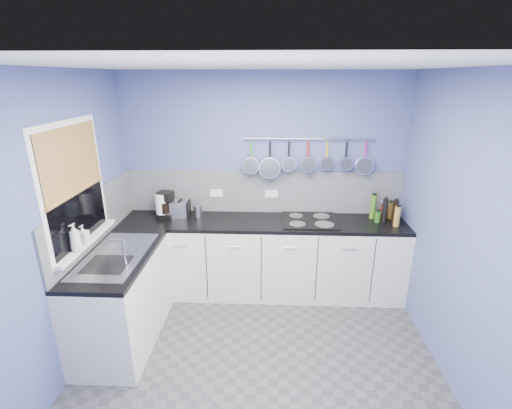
# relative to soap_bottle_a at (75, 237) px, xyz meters

# --- Properties ---
(floor) EXTENTS (3.20, 3.00, 0.02)m
(floor) POSITION_rel_soap_bottle_a_xyz_m (1.53, -0.10, -1.18)
(floor) COLOR #47474C
(floor) RESTS_ON ground
(ceiling) EXTENTS (3.20, 3.00, 0.02)m
(ceiling) POSITION_rel_soap_bottle_a_xyz_m (1.53, -0.10, 1.34)
(ceiling) COLOR white
(ceiling) RESTS_ON ground
(wall_back) EXTENTS (3.20, 0.02, 2.50)m
(wall_back) POSITION_rel_soap_bottle_a_xyz_m (1.53, 1.41, 0.08)
(wall_back) COLOR #4D5997
(wall_back) RESTS_ON ground
(wall_front) EXTENTS (3.20, 0.02, 2.50)m
(wall_front) POSITION_rel_soap_bottle_a_xyz_m (1.53, -1.61, 0.08)
(wall_front) COLOR #4D5997
(wall_front) RESTS_ON ground
(wall_left) EXTENTS (0.02, 3.00, 2.50)m
(wall_left) POSITION_rel_soap_bottle_a_xyz_m (-0.08, -0.10, 0.08)
(wall_left) COLOR #4D5997
(wall_left) RESTS_ON ground
(wall_right) EXTENTS (0.02, 3.00, 2.50)m
(wall_right) POSITION_rel_soap_bottle_a_xyz_m (3.14, -0.10, 0.08)
(wall_right) COLOR #4D5997
(wall_right) RESTS_ON ground
(backsplash_back) EXTENTS (3.20, 0.02, 0.50)m
(backsplash_back) POSITION_rel_soap_bottle_a_xyz_m (1.53, 1.39, -0.02)
(backsplash_back) COLOR gray
(backsplash_back) RESTS_ON wall_back
(backsplash_left) EXTENTS (0.02, 1.80, 0.50)m
(backsplash_left) POSITION_rel_soap_bottle_a_xyz_m (-0.06, 0.50, -0.02)
(backsplash_left) COLOR gray
(backsplash_left) RESTS_ON wall_left
(cabinet_run_back) EXTENTS (3.20, 0.60, 0.86)m
(cabinet_run_back) POSITION_rel_soap_bottle_a_xyz_m (1.53, 1.10, -0.74)
(cabinet_run_back) COLOR silver
(cabinet_run_back) RESTS_ON ground
(worktop_back) EXTENTS (3.20, 0.60, 0.04)m
(worktop_back) POSITION_rel_soap_bottle_a_xyz_m (1.53, 1.10, -0.29)
(worktop_back) COLOR black
(worktop_back) RESTS_ON cabinet_run_back
(cabinet_run_left) EXTENTS (0.60, 1.20, 0.86)m
(cabinet_run_left) POSITION_rel_soap_bottle_a_xyz_m (0.23, 0.20, -0.74)
(cabinet_run_left) COLOR silver
(cabinet_run_left) RESTS_ON ground
(worktop_left) EXTENTS (0.60, 1.20, 0.04)m
(worktop_left) POSITION_rel_soap_bottle_a_xyz_m (0.23, 0.20, -0.29)
(worktop_left) COLOR black
(worktop_left) RESTS_ON cabinet_run_left
(window_frame) EXTENTS (0.01, 1.00, 1.10)m
(window_frame) POSITION_rel_soap_bottle_a_xyz_m (-0.05, 0.20, 0.38)
(window_frame) COLOR white
(window_frame) RESTS_ON wall_left
(window_glass) EXTENTS (0.01, 0.90, 1.00)m
(window_glass) POSITION_rel_soap_bottle_a_xyz_m (-0.04, 0.20, 0.38)
(window_glass) COLOR black
(window_glass) RESTS_ON wall_left
(bamboo_blind) EXTENTS (0.01, 0.90, 0.55)m
(bamboo_blind) POSITION_rel_soap_bottle_a_xyz_m (-0.03, 0.20, 0.61)
(bamboo_blind) COLOR olive
(bamboo_blind) RESTS_ON wall_left
(window_sill) EXTENTS (0.10, 0.98, 0.03)m
(window_sill) POSITION_rel_soap_bottle_a_xyz_m (-0.02, 0.20, -0.13)
(window_sill) COLOR white
(window_sill) RESTS_ON wall_left
(sink_unit) EXTENTS (0.50, 0.95, 0.01)m
(sink_unit) POSITION_rel_soap_bottle_a_xyz_m (0.23, 0.20, -0.27)
(sink_unit) COLOR silver
(sink_unit) RESTS_ON worktop_left
(mixer_tap) EXTENTS (0.12, 0.08, 0.26)m
(mixer_tap) POSITION_rel_soap_bottle_a_xyz_m (0.39, 0.02, -0.14)
(mixer_tap) COLOR silver
(mixer_tap) RESTS_ON worktop_left
(socket_left) EXTENTS (0.15, 0.01, 0.09)m
(socket_left) POSITION_rel_soap_bottle_a_xyz_m (0.98, 1.38, -0.04)
(socket_left) COLOR white
(socket_left) RESTS_ON backsplash_back
(socket_right) EXTENTS (0.15, 0.01, 0.09)m
(socket_right) POSITION_rel_soap_bottle_a_xyz_m (1.63, 1.38, -0.04)
(socket_right) COLOR white
(socket_right) RESTS_ON backsplash_back
(pot_rail) EXTENTS (1.45, 0.02, 0.02)m
(pot_rail) POSITION_rel_soap_bottle_a_xyz_m (2.03, 1.35, 0.61)
(pot_rail) COLOR silver
(pot_rail) RESTS_ON wall_back
(soap_bottle_a) EXTENTS (0.11, 0.11, 0.24)m
(soap_bottle_a) POSITION_rel_soap_bottle_a_xyz_m (0.00, 0.00, 0.00)
(soap_bottle_a) COLOR white
(soap_bottle_a) RESTS_ON window_sill
(soap_bottle_b) EXTENTS (0.08, 0.08, 0.17)m
(soap_bottle_b) POSITION_rel_soap_bottle_a_xyz_m (0.00, 0.13, -0.03)
(soap_bottle_b) COLOR white
(soap_bottle_b) RESTS_ON window_sill
(paper_towel) EXTENTS (0.15, 0.15, 0.29)m
(paper_towel) POSITION_rel_soap_bottle_a_xyz_m (0.39, 1.13, -0.13)
(paper_towel) COLOR white
(paper_towel) RESTS_ON worktop_back
(coffee_maker) EXTENTS (0.20, 0.22, 0.30)m
(coffee_maker) POSITION_rel_soap_bottle_a_xyz_m (0.43, 1.16, -0.12)
(coffee_maker) COLOR black
(coffee_maker) RESTS_ON worktop_back
(toaster) EXTENTS (0.31, 0.21, 0.19)m
(toaster) POSITION_rel_soap_bottle_a_xyz_m (0.54, 1.20, -0.18)
(toaster) COLOR silver
(toaster) RESTS_ON worktop_back
(canister) EXTENTS (0.12, 0.12, 0.14)m
(canister) POSITION_rel_soap_bottle_a_xyz_m (0.79, 1.20, -0.20)
(canister) COLOR silver
(canister) RESTS_ON worktop_back
(hob) EXTENTS (0.61, 0.53, 0.01)m
(hob) POSITION_rel_soap_bottle_a_xyz_m (2.06, 1.12, -0.26)
(hob) COLOR black
(hob) RESTS_ON worktop_back
(pan_0) EXTENTS (0.20, 0.10, 0.39)m
(pan_0) POSITION_rel_soap_bottle_a_xyz_m (1.40, 1.34, 0.42)
(pan_0) COLOR silver
(pan_0) RESTS_ON pot_rail
(pan_1) EXTENTS (0.25, 0.11, 0.44)m
(pan_1) POSITION_rel_soap_bottle_a_xyz_m (1.61, 1.34, 0.39)
(pan_1) COLOR silver
(pan_1) RESTS_ON pot_rail
(pan_2) EXTENTS (0.17, 0.09, 0.36)m
(pan_2) POSITION_rel_soap_bottle_a_xyz_m (1.82, 1.34, 0.43)
(pan_2) COLOR silver
(pan_2) RESTS_ON pot_rail
(pan_3) EXTENTS (0.18, 0.10, 0.37)m
(pan_3) POSITION_rel_soap_bottle_a_xyz_m (2.03, 1.34, 0.43)
(pan_3) COLOR silver
(pan_3) RESTS_ON pot_rail
(pan_4) EXTENTS (0.16, 0.07, 0.35)m
(pan_4) POSITION_rel_soap_bottle_a_xyz_m (2.24, 1.34, 0.44)
(pan_4) COLOR silver
(pan_4) RESTS_ON pot_rail
(pan_5) EXTENTS (0.15, 0.08, 0.34)m
(pan_5) POSITION_rel_soap_bottle_a_xyz_m (2.45, 1.34, 0.44)
(pan_5) COLOR silver
(pan_5) RESTS_ON pot_rail
(pan_6) EXTENTS (0.20, 0.06, 0.39)m
(pan_6) POSITION_rel_soap_bottle_a_xyz_m (2.67, 1.34, 0.41)
(pan_6) COLOR silver
(pan_6) RESTS_ON pot_rail
(condiment_0) EXTENTS (0.06, 0.06, 0.19)m
(condiment_0) POSITION_rel_soap_bottle_a_xyz_m (2.98, 1.24, -0.17)
(condiment_0) COLOR brown
(condiment_0) RESTS_ON worktop_back
(condiment_1) EXTENTS (0.05, 0.05, 0.16)m
(condiment_1) POSITION_rel_soap_bottle_a_xyz_m (2.88, 1.21, -0.19)
(condiment_1) COLOR #4C190C
(condiment_1) RESTS_ON worktop_back
(condiment_2) EXTENTS (0.07, 0.07, 0.28)m
(condiment_2) POSITION_rel_soap_bottle_a_xyz_m (2.78, 1.23, -0.13)
(condiment_2) COLOR #3F721E
(condiment_2) RESTS_ON worktop_back
(condiment_3) EXTENTS (0.06, 0.06, 0.25)m
(condiment_3) POSITION_rel_soap_bottle_a_xyz_m (3.00, 1.13, -0.15)
(condiment_3) COLOR black
(condiment_3) RESTS_ON worktop_back
(condiment_4) EXTENTS (0.06, 0.06, 0.27)m
(condiment_4) POSITION_rel_soap_bottle_a_xyz_m (2.88, 1.12, -0.14)
(condiment_4) COLOR black
(condiment_4) RESTS_ON worktop_back
(condiment_5) EXTENTS (0.07, 0.07, 0.13)m
(condiment_5) POSITION_rel_soap_bottle_a_xyz_m (2.81, 1.12, -0.21)
(condiment_5) COLOR #265919
(condiment_5) RESTS_ON worktop_back
(condiment_6) EXTENTS (0.06, 0.06, 0.22)m
(condiment_6) POSITION_rel_soap_bottle_a_xyz_m (2.98, 1.01, -0.16)
(condiment_6) COLOR olive
(condiment_6) RESTS_ON worktop_back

